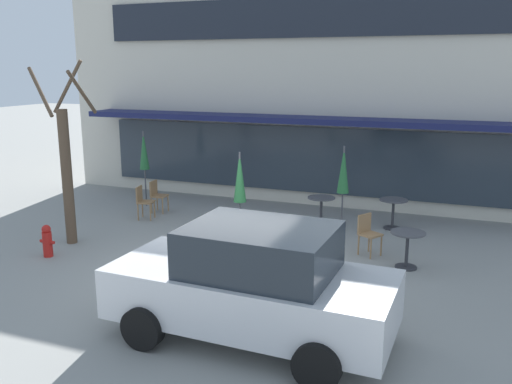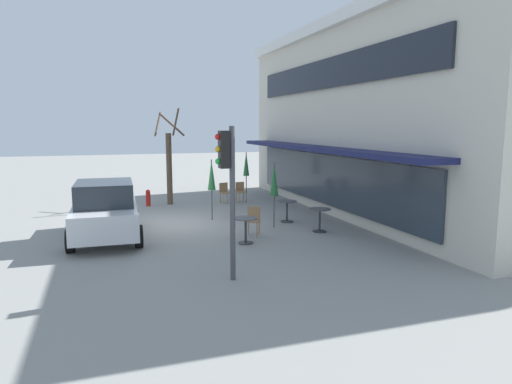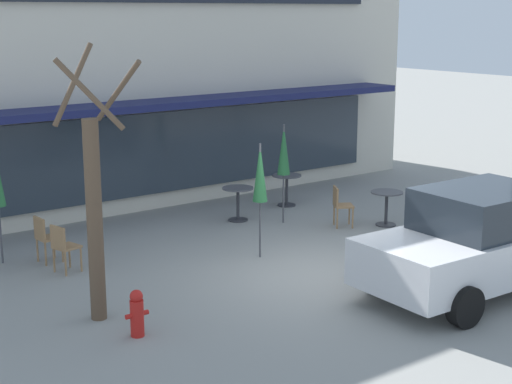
{
  "view_description": "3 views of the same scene",
  "coord_description": "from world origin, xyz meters",
  "px_view_note": "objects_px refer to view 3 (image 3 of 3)",
  "views": [
    {
      "loc": [
        4.18,
        -9.09,
        3.98
      ],
      "look_at": [
        -0.42,
        2.82,
        1.03
      ],
      "focal_mm": 38.0,
      "sensor_mm": 36.0,
      "label": 1
    },
    {
      "loc": [
        15.63,
        -2.17,
        3.41
      ],
      "look_at": [
        0.61,
        2.9,
        1.08
      ],
      "focal_mm": 32.0,
      "sensor_mm": 36.0,
      "label": 2
    },
    {
      "loc": [
        -8.94,
        -9.9,
        4.59
      ],
      "look_at": [
        0.7,
        2.99,
        0.87
      ],
      "focal_mm": 55.0,
      "sensor_mm": 36.0,
      "label": 3
    }
  ],
  "objects_px": {
    "fire_hydrant": "(137,313)",
    "patio_umbrella_cream_folded": "(284,151)",
    "cafe_chair_0": "(340,203)",
    "cafe_table_by_tree": "(238,198)",
    "cafe_table_streetside": "(387,202)",
    "patio_umbrella_green_folded": "(260,174)",
    "cafe_chair_1": "(45,236)",
    "street_tree": "(95,205)",
    "parked_sedan": "(479,241)",
    "cafe_chair_2": "(63,245)",
    "cafe_table_near_wall": "(287,185)"
  },
  "relations": [
    {
      "from": "cafe_table_streetside",
      "to": "cafe_chair_0",
      "type": "relative_size",
      "value": 0.85
    },
    {
      "from": "cafe_table_by_tree",
      "to": "parked_sedan",
      "type": "distance_m",
      "value": 6.15
    },
    {
      "from": "patio_umbrella_green_folded",
      "to": "cafe_chair_1",
      "type": "distance_m",
      "value": 4.16
    },
    {
      "from": "cafe_table_near_wall",
      "to": "street_tree",
      "type": "xyz_separation_m",
      "value": [
        -6.78,
        -3.83,
        1.27
      ]
    },
    {
      "from": "fire_hydrant",
      "to": "patio_umbrella_green_folded",
      "type": "bearing_deg",
      "value": 27.59
    },
    {
      "from": "patio_umbrella_cream_folded",
      "to": "cafe_chair_1",
      "type": "bearing_deg",
      "value": 175.33
    },
    {
      "from": "cafe_table_streetside",
      "to": "patio_umbrella_cream_folded",
      "type": "bearing_deg",
      "value": 137.7
    },
    {
      "from": "cafe_chair_2",
      "to": "parked_sedan",
      "type": "bearing_deg",
      "value": -44.48
    },
    {
      "from": "cafe_table_streetside",
      "to": "cafe_table_by_tree",
      "type": "height_order",
      "value": "same"
    },
    {
      "from": "cafe_table_near_wall",
      "to": "patio_umbrella_green_folded",
      "type": "height_order",
      "value": "patio_umbrella_green_folded"
    },
    {
      "from": "fire_hydrant",
      "to": "cafe_table_streetside",
      "type": "bearing_deg",
      "value": 15.98
    },
    {
      "from": "cafe_chair_0",
      "to": "cafe_table_by_tree",
      "type": "bearing_deg",
      "value": 130.27
    },
    {
      "from": "cafe_table_by_tree",
      "to": "patio_umbrella_cream_folded",
      "type": "relative_size",
      "value": 0.35
    },
    {
      "from": "cafe_table_streetside",
      "to": "cafe_chair_1",
      "type": "relative_size",
      "value": 0.85
    },
    {
      "from": "parked_sedan",
      "to": "cafe_chair_1",
      "type": "bearing_deg",
      "value": 131.71
    },
    {
      "from": "cafe_table_by_tree",
      "to": "cafe_chair_0",
      "type": "relative_size",
      "value": 0.85
    },
    {
      "from": "cafe_chair_1",
      "to": "fire_hydrant",
      "type": "xyz_separation_m",
      "value": [
        -0.27,
        -4.03,
        -0.17
      ]
    },
    {
      "from": "patio_umbrella_green_folded",
      "to": "cafe_chair_1",
      "type": "bearing_deg",
      "value": 148.2
    },
    {
      "from": "cafe_chair_1",
      "to": "cafe_chair_0",
      "type": "bearing_deg",
      "value": -13.17
    },
    {
      "from": "fire_hydrant",
      "to": "patio_umbrella_cream_folded",
      "type": "bearing_deg",
      "value": 32.76
    },
    {
      "from": "fire_hydrant",
      "to": "cafe_chair_0",
      "type": "bearing_deg",
      "value": 22.22
    },
    {
      "from": "cafe_chair_1",
      "to": "cafe_chair_2",
      "type": "height_order",
      "value": "same"
    },
    {
      "from": "cafe_chair_0",
      "to": "patio_umbrella_cream_folded",
      "type": "bearing_deg",
      "value": 128.31
    },
    {
      "from": "patio_umbrella_green_folded",
      "to": "street_tree",
      "type": "distance_m",
      "value": 3.94
    },
    {
      "from": "cafe_table_near_wall",
      "to": "cafe_chair_1",
      "type": "xyz_separation_m",
      "value": [
        -6.37,
        -0.74,
        0.01
      ]
    },
    {
      "from": "cafe_chair_2",
      "to": "street_tree",
      "type": "height_order",
      "value": "street_tree"
    },
    {
      "from": "patio_umbrella_green_folded",
      "to": "cafe_chair_2",
      "type": "bearing_deg",
      "value": 158.05
    },
    {
      "from": "street_tree",
      "to": "cafe_table_streetside",
      "type": "bearing_deg",
      "value": 8.69
    },
    {
      "from": "patio_umbrella_cream_folded",
      "to": "parked_sedan",
      "type": "bearing_deg",
      "value": -91.7
    },
    {
      "from": "patio_umbrella_green_folded",
      "to": "cafe_table_near_wall",
      "type": "bearing_deg",
      "value": 43.9
    },
    {
      "from": "cafe_table_near_wall",
      "to": "cafe_table_by_tree",
      "type": "distance_m",
      "value": 1.79
    },
    {
      "from": "cafe_chair_2",
      "to": "cafe_chair_1",
      "type": "bearing_deg",
      "value": 92.23
    },
    {
      "from": "cafe_table_near_wall",
      "to": "street_tree",
      "type": "bearing_deg",
      "value": -150.56
    },
    {
      "from": "cafe_chair_2",
      "to": "street_tree",
      "type": "distance_m",
      "value": 2.69
    },
    {
      "from": "cafe_table_near_wall",
      "to": "patio_umbrella_green_folded",
      "type": "bearing_deg",
      "value": -136.1
    },
    {
      "from": "cafe_table_streetside",
      "to": "cafe_chair_1",
      "type": "xyz_separation_m",
      "value": [
        -6.99,
        1.95,
        0.01
      ]
    },
    {
      "from": "cafe_chair_2",
      "to": "patio_umbrella_green_folded",
      "type": "bearing_deg",
      "value": -21.95
    },
    {
      "from": "patio_umbrella_green_folded",
      "to": "patio_umbrella_cream_folded",
      "type": "bearing_deg",
      "value": 41.2
    },
    {
      "from": "cafe_table_by_tree",
      "to": "cafe_table_near_wall",
      "type": "bearing_deg",
      "value": 13.51
    },
    {
      "from": "patio_umbrella_green_folded",
      "to": "cafe_chair_0",
      "type": "distance_m",
      "value": 3.0
    },
    {
      "from": "parked_sedan",
      "to": "patio_umbrella_green_folded",
      "type": "bearing_deg",
      "value": 115.52
    },
    {
      "from": "cafe_table_streetside",
      "to": "cafe_chair_0",
      "type": "bearing_deg",
      "value": 149.27
    },
    {
      "from": "patio_umbrella_cream_folded",
      "to": "fire_hydrant",
      "type": "bearing_deg",
      "value": -147.24
    },
    {
      "from": "cafe_table_near_wall",
      "to": "patio_umbrella_cream_folded",
      "type": "distance_m",
      "value": 1.93
    },
    {
      "from": "parked_sedan",
      "to": "patio_umbrella_cream_folded",
      "type": "bearing_deg",
      "value": 88.3
    },
    {
      "from": "cafe_chair_1",
      "to": "parked_sedan",
      "type": "distance_m",
      "value": 7.77
    },
    {
      "from": "street_tree",
      "to": "cafe_table_by_tree",
      "type": "bearing_deg",
      "value": 34.08
    },
    {
      "from": "cafe_table_by_tree",
      "to": "patio_umbrella_cream_folded",
      "type": "distance_m",
      "value": 1.51
    },
    {
      "from": "parked_sedan",
      "to": "fire_hydrant",
      "type": "height_order",
      "value": "parked_sedan"
    },
    {
      "from": "cafe_table_near_wall",
      "to": "fire_hydrant",
      "type": "bearing_deg",
      "value": -144.29
    }
  ]
}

